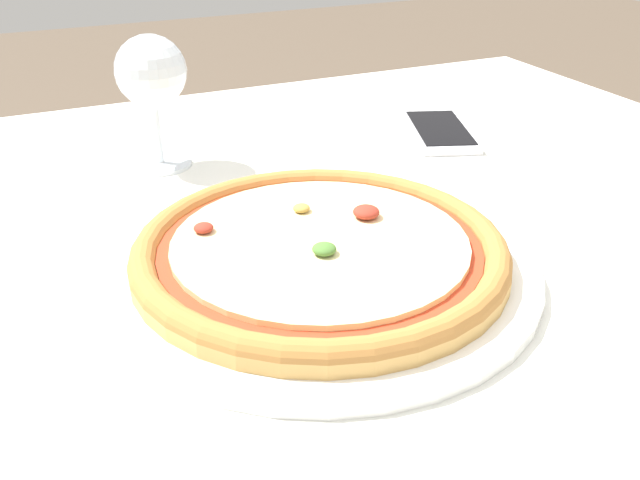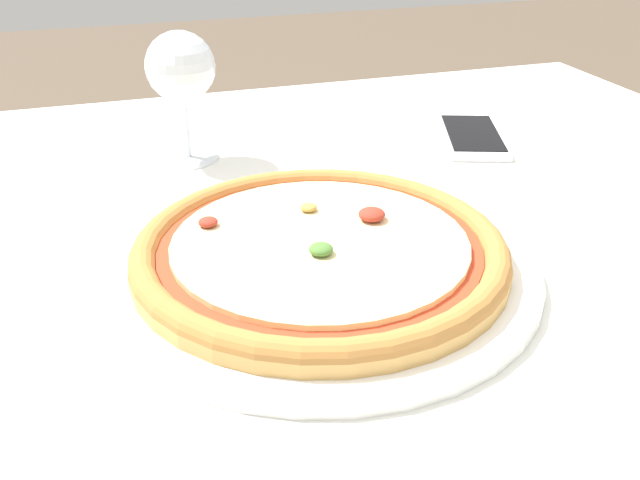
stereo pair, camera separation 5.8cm
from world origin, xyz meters
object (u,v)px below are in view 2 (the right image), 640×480
(dining_table, at_px, (252,315))
(wine_glass_far_left, at_px, (181,71))
(cell_phone, at_px, (472,136))
(pizza_plate, at_px, (320,254))

(dining_table, xyz_separation_m, wine_glass_far_left, (-0.02, 0.20, 0.20))
(dining_table, relative_size, cell_phone, 8.15)
(pizza_plate, bearing_deg, dining_table, 113.78)
(dining_table, xyz_separation_m, cell_phone, (0.32, 0.15, 0.10))
(pizza_plate, bearing_deg, cell_phone, 41.66)
(wine_glass_far_left, bearing_deg, dining_table, -82.88)
(wine_glass_far_left, height_order, cell_phone, wine_glass_far_left)
(dining_table, distance_m, wine_glass_far_left, 0.28)
(dining_table, height_order, cell_phone, cell_phone)
(pizza_plate, bearing_deg, wine_glass_far_left, 102.71)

